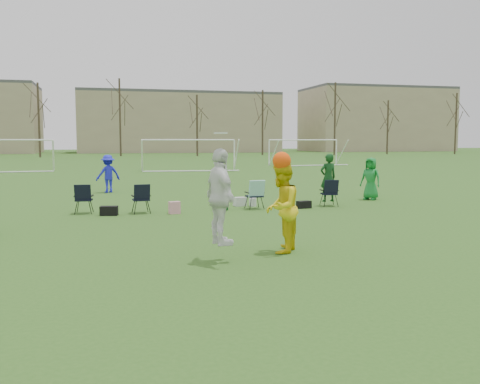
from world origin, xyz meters
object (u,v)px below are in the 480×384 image
object	(u,v)px
fielder_blue	(108,174)
fielder_green_far	(371,179)
goal_left	(2,146)
goal_mid	(189,146)
center_contest	(257,202)
goal_right	(304,145)

from	to	relation	value
fielder_blue	fielder_green_far	distance (m)	11.67
fielder_green_far	goal_left	distance (m)	30.34
fielder_blue	goal_mid	size ratio (longest dim) A/B	0.23
fielder_blue	goal_mid	distance (m)	18.09
goal_mid	fielder_blue	bearing A→B (deg)	-106.71
fielder_green_far	center_contest	world-z (taller)	center_contest
fielder_green_far	goal_left	size ratio (longest dim) A/B	0.23
goal_left	goal_mid	xyz separation A→B (m)	(14.00, -2.00, 0.00)
goal_mid	goal_right	world-z (taller)	same
fielder_blue	fielder_green_far	bearing A→B (deg)	131.36
center_contest	goal_left	distance (m)	35.10
fielder_green_far	center_contest	size ratio (longest dim) A/B	0.67
goal_mid	goal_right	xyz separation A→B (m)	(12.00, 6.00, 0.00)
goal_mid	goal_right	bearing A→B (deg)	30.57
center_contest	goal_right	size ratio (longest dim) A/B	0.35
goal_left	fielder_blue	bearing A→B (deg)	-73.06
fielder_blue	goal_right	distance (m)	29.38
center_contest	goal_right	bearing A→B (deg)	67.49
center_contest	goal_left	size ratio (longest dim) A/B	0.34
fielder_blue	goal_left	bearing A→B (deg)	-87.78
goal_mid	goal_right	size ratio (longest dim) A/B	1.01
fielder_blue	center_contest	distance (m)	14.88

